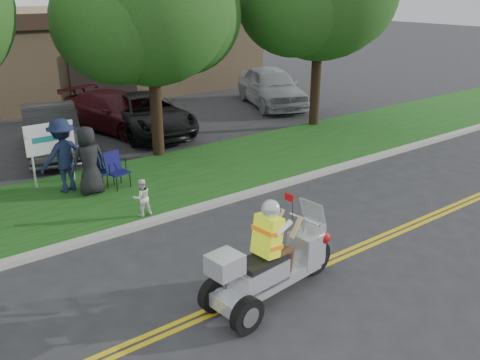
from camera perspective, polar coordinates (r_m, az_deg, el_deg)
ground at (r=10.41m, az=7.57°, el=-8.07°), size 120.00×120.00×0.00m
centerline_near at (r=10.06m, az=9.88°, el=-9.29°), size 60.00×0.10×0.01m
centerline_far at (r=10.16m, az=9.23°, el=-8.94°), size 60.00×0.10×0.01m
curb at (r=12.50m, az=-2.12°, el=-2.42°), size 60.00×0.25×0.12m
grass_verge at (r=14.20m, az=-7.06°, el=0.35°), size 60.00×4.00×0.10m
commercial_building at (r=26.95m, az=-18.61°, el=13.53°), size 18.00×8.20×4.00m
tree_mid at (r=15.37m, az=-9.93°, el=18.50°), size 5.88×4.80×7.05m
business_sign at (r=14.02m, az=-20.54°, el=4.05°), size 1.25×0.06×1.75m
trike_scooter at (r=8.64m, az=3.50°, el=-9.54°), size 2.83×0.99×1.85m
lawn_chair_a at (r=13.52m, az=-13.84°, el=1.40°), size 0.60×0.61×0.93m
lawn_chair_b at (r=13.62m, az=-15.70°, el=1.39°), size 0.69×0.70×0.95m
spectator_chair_a at (r=13.46m, az=-19.22°, el=2.61°), size 1.32×0.90×1.88m
spectator_chair_b at (r=13.12m, az=-16.62°, el=2.09°), size 0.86×0.58×1.73m
child_right at (r=11.71m, az=-10.96°, el=-1.92°), size 0.45×0.37×0.87m
parked_car_left at (r=17.14m, az=-20.40°, el=5.23°), size 2.61×4.81×1.50m
parked_car_mid at (r=18.72m, az=-10.49°, el=7.30°), size 2.77×5.23×1.40m
parked_car_right at (r=19.33m, az=-13.69°, el=7.48°), size 3.16×5.17×1.40m
parked_car_far_right at (r=22.83m, az=3.51°, el=10.44°), size 3.66×5.39×1.71m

